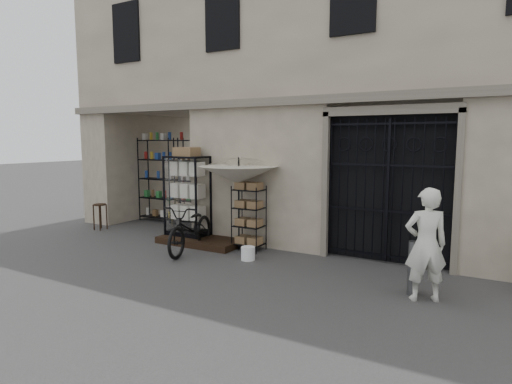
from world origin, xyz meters
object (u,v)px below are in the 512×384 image
Objects in this scene: wooden_stool at (100,216)px; white_bucket at (248,253)px; display_cabinet at (187,200)px; steel_bollard at (413,268)px; shopkeeper at (423,300)px; wire_rack at (249,219)px; market_umbrella at (239,170)px; bicycle at (192,251)px.

white_bucket is at bearing -6.48° from wooden_stool.
display_cabinet is 5.53m from steel_bollard.
wire_rack is at bearing -45.63° from shopkeeper.
display_cabinet is 1.19× the size of shopkeeper.
wire_rack reaches higher than shopkeeper.
bicycle is at bearing -141.14° from market_umbrella.
market_umbrella is at bearing -43.75° from shopkeeper.
bicycle is 1.16× the size of shopkeeper.
steel_bollard reaches higher than shopkeeper.
white_bucket is at bearing -25.16° from display_cabinet.
market_umbrella is at bearing 0.77° from wooden_stool.
bicycle is 4.91m from shopkeeper.
bicycle is at bearing -33.70° from shopkeeper.
market_umbrella is at bearing -175.21° from wire_rack.
wire_rack is at bearing 19.43° from market_umbrella.
wire_rack is 1.44m from bicycle.
steel_bollard reaches higher than wooden_stool.
shopkeeper is (8.49, -1.13, -0.37)m from wooden_stool.
market_umbrella reaches higher than display_cabinet.
display_cabinet is at bearing 164.98° from wire_rack.
wire_rack reaches higher than wooden_stool.
display_cabinet is at bearing 121.06° from bicycle.
bicycle is 2.85× the size of wooden_stool.
market_umbrella reaches higher than bicycle.
display_cabinet is 1.70m from market_umbrella.
display_cabinet is 7.22× the size of white_bucket.
display_cabinet is at bearing -40.34° from shopkeeper.
wire_rack is 4.12m from shopkeeper.
white_bucket is (0.61, -0.63, -1.64)m from market_umbrella.
wire_rack is 0.71× the size of bicycle.
wooden_stool is 8.35m from steel_bollard.
white_bucket is 0.40× the size of wooden_stool.
white_bucket is (2.12, -0.72, -0.87)m from display_cabinet.
market_umbrella reaches higher than white_bucket.
display_cabinet is 1.03× the size of bicycle.
shopkeeper is (3.46, -0.56, -0.14)m from white_bucket.
wire_rack is 0.58× the size of market_umbrella.
wire_rack reaches higher than steel_bollard.
shopkeeper is at bearing -18.37° from bicycle.
market_umbrella reaches higher than shopkeeper.
wooden_stool is at bearing 167.03° from wire_rack.
wooden_stool is at bearing 173.28° from steel_bollard.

